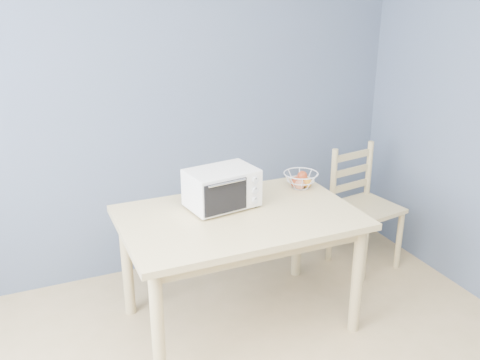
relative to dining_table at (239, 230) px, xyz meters
name	(u,v)px	position (x,y,z in m)	size (l,w,h in m)	color
room	(295,234)	(-0.38, -1.33, 0.65)	(4.01, 4.51, 2.61)	tan
dining_table	(239,230)	(0.00, 0.00, 0.00)	(1.40, 0.90, 0.75)	tan
toaster_oven	(220,188)	(-0.07, 0.14, 0.23)	(0.45, 0.36, 0.24)	white
fruit_basket	(301,180)	(0.55, 0.23, 0.16)	(0.31, 0.31, 0.12)	silver
dining_chair	(362,208)	(1.16, 0.34, -0.20)	(0.49, 0.49, 0.91)	tan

